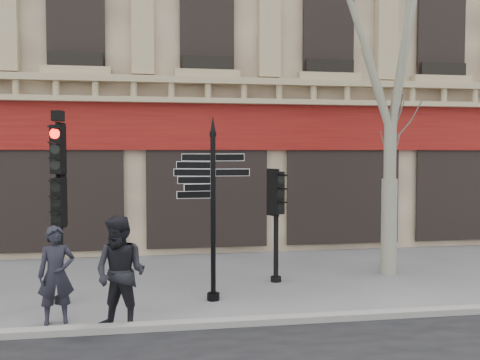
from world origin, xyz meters
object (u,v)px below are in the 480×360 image
(plane_tree, at_px, (392,12))
(pedestrian_b, at_px, (120,273))
(fingerpost, at_px, (213,177))
(traffic_signal_secondary, at_px, (276,205))
(pedestrian_a, at_px, (56,275))
(traffic_signal_main, at_px, (59,182))

(plane_tree, relative_size, pedestrian_b, 4.69)
(fingerpost, height_order, plane_tree, plane_tree)
(traffic_signal_secondary, bearing_deg, plane_tree, -17.68)
(fingerpost, xyz_separation_m, traffic_signal_secondary, (1.55, 1.25, -0.69))
(traffic_signal_secondary, distance_m, pedestrian_a, 4.93)
(plane_tree, xyz_separation_m, pedestrian_b, (-6.05, -3.09, -5.20))
(plane_tree, bearing_deg, traffic_signal_secondary, -173.16)
(traffic_signal_secondary, bearing_deg, traffic_signal_main, 167.97)
(fingerpost, height_order, traffic_signal_main, traffic_signal_main)
(fingerpost, distance_m, pedestrian_a, 3.33)
(traffic_signal_main, xyz_separation_m, pedestrian_a, (0.13, -1.23, -1.49))
(traffic_signal_main, xyz_separation_m, pedestrian_b, (1.22, -1.77, -1.38))
(pedestrian_b, bearing_deg, traffic_signal_main, 151.94)
(traffic_signal_secondary, bearing_deg, pedestrian_a, -177.38)
(fingerpost, xyz_separation_m, traffic_signal_main, (-2.90, 0.27, -0.10))
(traffic_signal_secondary, xyz_separation_m, pedestrian_a, (-4.32, -2.21, -0.89))
(fingerpost, relative_size, traffic_signal_secondary, 1.46)
(pedestrian_b, bearing_deg, fingerpost, 69.18)
(traffic_signal_secondary, relative_size, pedestrian_b, 1.32)
(traffic_signal_main, distance_m, traffic_signal_secondary, 4.59)
(traffic_signal_main, height_order, pedestrian_a, traffic_signal_main)
(fingerpost, xyz_separation_m, pedestrian_b, (-1.68, -1.50, -1.48))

